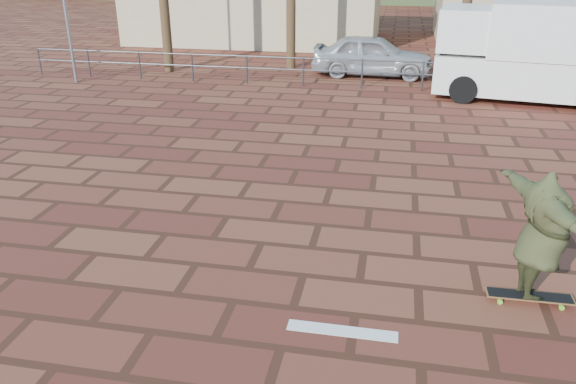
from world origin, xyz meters
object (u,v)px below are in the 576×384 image
object	(u,v)px
longboard	(529,296)
car_white	(545,65)
skateboarder	(542,236)
car_silver	(372,55)
campervan	(536,50)

from	to	relation	value
longboard	car_white	bearing A→B (deg)	76.83
skateboarder	car_silver	distance (m)	14.53
longboard	car_silver	bearing A→B (deg)	100.66
car_white	longboard	bearing A→B (deg)	145.33
campervan	car_white	size ratio (longest dim) A/B	1.20
car_white	campervan	bearing A→B (deg)	132.11
skateboarder	longboard	bearing A→B (deg)	-106.17
car_white	skateboarder	bearing A→B (deg)	145.33
skateboarder	campervan	bearing A→B (deg)	-26.55
longboard	car_silver	xyz separation A→B (m)	(-2.92, 14.23, 0.66)
skateboarder	car_white	bearing A→B (deg)	-28.41
skateboarder	car_silver	xyz separation A→B (m)	(-2.92, 14.23, -0.27)
campervan	car_white	xyz separation A→B (m)	(0.72, 1.51, -0.73)
longboard	car_silver	world-z (taller)	car_silver
campervan	skateboarder	bearing A→B (deg)	-91.79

